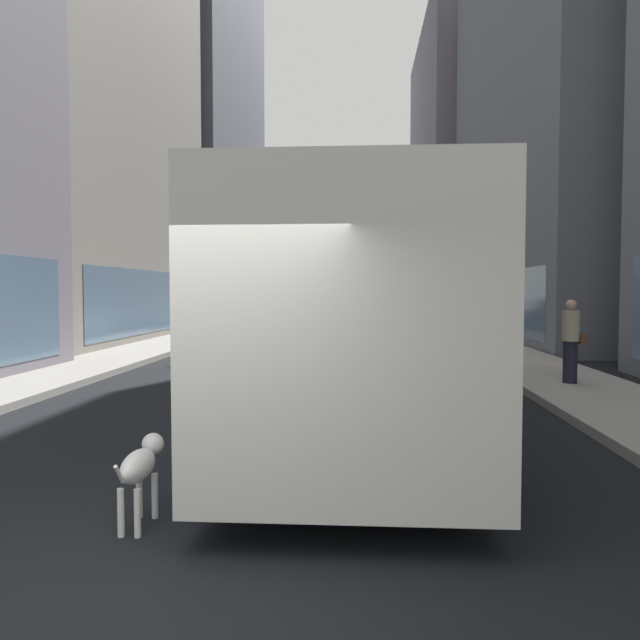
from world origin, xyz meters
TOP-DOWN VIEW (x-y plane):
  - ground_plane at (0.00, 35.00)m, footprint 120.00×120.00m
  - sidewalk_left at (-5.70, 35.00)m, footprint 2.40×110.00m
  - sidewalk_right at (5.70, 35.00)m, footprint 2.40×110.00m
  - building_left_far at (-11.90, 37.63)m, footprint 10.69×17.72m
  - building_right_mid at (11.90, 23.50)m, footprint 9.88×18.71m
  - building_right_far at (11.90, 44.14)m, footprint 11.86×19.47m
  - transit_bus at (1.20, 6.40)m, footprint 2.78×11.53m
  - car_silver_sedan at (-2.80, 21.47)m, footprint 1.83×4.10m
  - car_black_suv at (1.20, 45.66)m, footprint 1.72×4.79m
  - car_red_coupe at (1.20, 18.47)m, footprint 1.77×4.57m
  - car_grey_wagon at (2.80, 26.27)m, footprint 1.87×4.34m
  - box_truck at (-2.80, 30.97)m, footprint 2.30×7.50m
  - dalmatian_dog at (-0.56, 1.33)m, footprint 0.22×0.96m
  - pedestrian_with_handbag at (5.59, 8.80)m, footprint 0.45×0.34m

SIDE VIEW (x-z plane):
  - ground_plane at x=0.00m, z-range 0.00..0.00m
  - sidewalk_left at x=-5.70m, z-range 0.00..0.15m
  - sidewalk_right at x=5.70m, z-range 0.00..0.15m
  - dalmatian_dog at x=-0.56m, z-range 0.15..0.87m
  - car_silver_sedan at x=-2.80m, z-range 0.01..1.63m
  - car_grey_wagon at x=2.80m, z-range 0.01..1.63m
  - car_red_coupe at x=1.20m, z-range 0.01..1.63m
  - car_black_suv at x=1.20m, z-range 0.01..1.63m
  - pedestrian_with_handbag at x=5.59m, z-range 0.17..1.86m
  - box_truck at x=-2.80m, z-range 0.14..3.19m
  - transit_bus at x=1.20m, z-range 0.25..3.30m
  - building_right_far at x=11.90m, z-range -0.01..22.01m
  - building_right_mid at x=11.90m, z-range -0.01..24.15m
  - building_left_far at x=-11.90m, z-range -0.01..37.73m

